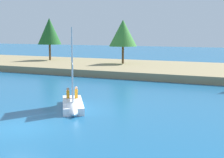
{
  "coord_description": "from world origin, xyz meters",
  "views": [
    {
      "loc": [
        11.76,
        -13.45,
        4.81
      ],
      "look_at": [
        -0.04,
        10.78,
        1.2
      ],
      "focal_mm": 56.43,
      "sensor_mm": 36.0,
      "label": 1
    }
  ],
  "objects": [
    {
      "name": "shoreline_tree_left",
      "position": [
        -18.74,
        28.57,
        4.91
      ],
      "size": [
        3.37,
        3.37,
        6.05
      ],
      "color": "brown",
      "rests_on": "shore_bank"
    },
    {
      "name": "shoreline_tree_midleft",
      "position": [
        -6.79,
        27.85,
        4.67
      ],
      "size": [
        3.56,
        3.56,
        5.61
      ],
      "color": "brown",
      "rests_on": "shore_bank"
    },
    {
      "name": "shore_bank",
      "position": [
        0.0,
        26.78,
        0.38
      ],
      "size": [
        80.0,
        15.48,
        0.76
      ],
      "primitive_type": "cube",
      "color": "#897A56",
      "rests_on": "ground"
    },
    {
      "name": "sailboat",
      "position": [
        0.32,
        4.57,
        0.42
      ],
      "size": [
        3.77,
        4.81,
        5.44
      ],
      "rotation": [
        0.0,
        0.0,
        -0.98
      ],
      "color": "white",
      "rests_on": "ground"
    },
    {
      "name": "ground_plane",
      "position": [
        0.0,
        0.0,
        0.0
      ],
      "size": [
        200.0,
        200.0,
        0.0
      ],
      "primitive_type": "plane",
      "color": "#195684"
    }
  ]
}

